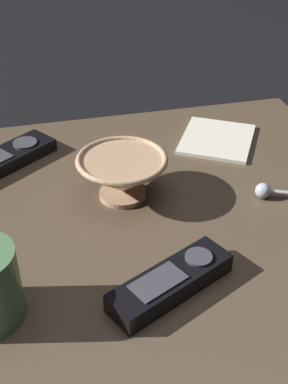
# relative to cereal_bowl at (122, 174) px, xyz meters

# --- Properties ---
(ground_plane) EXTENTS (6.00, 6.00, 0.00)m
(ground_plane) POSITION_rel_cereal_bowl_xyz_m (-0.05, -0.04, -0.07)
(ground_plane) COLOR black
(table) EXTENTS (0.61, 0.67, 0.03)m
(table) POSITION_rel_cereal_bowl_xyz_m (-0.05, -0.04, -0.05)
(table) COLOR #4C3D2D
(table) RESTS_ON ground
(cereal_bowl) EXTENTS (0.13, 0.13, 0.07)m
(cereal_bowl) POSITION_rel_cereal_bowl_xyz_m (0.00, 0.00, 0.00)
(cereal_bowl) COLOR tan
(cereal_bowl) RESTS_ON table
(teaspoon) EXTENTS (0.05, 0.11, 0.02)m
(teaspoon) POSITION_rel_cereal_bowl_xyz_m (-0.06, -0.21, -0.03)
(teaspoon) COLOR #A3A5B2
(teaspoon) RESTS_ON table
(tv_remote_near) EXTENTS (0.16, 0.19, 0.02)m
(tv_remote_near) POSITION_rel_cereal_bowl_xyz_m (0.12, 0.17, -0.03)
(tv_remote_near) COLOR black
(tv_remote_near) RESTS_ON table
(tv_remote_far) EXTENTS (0.11, 0.16, 0.03)m
(tv_remote_far) POSITION_rel_cereal_bowl_xyz_m (-0.20, -0.02, -0.02)
(tv_remote_far) COLOR black
(tv_remote_far) RESTS_ON table
(folded_napkin) EXTENTS (0.17, 0.17, 0.01)m
(folded_napkin) POSITION_rel_cereal_bowl_xyz_m (0.12, -0.19, -0.03)
(folded_napkin) COLOR beige
(folded_napkin) RESTS_ON table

